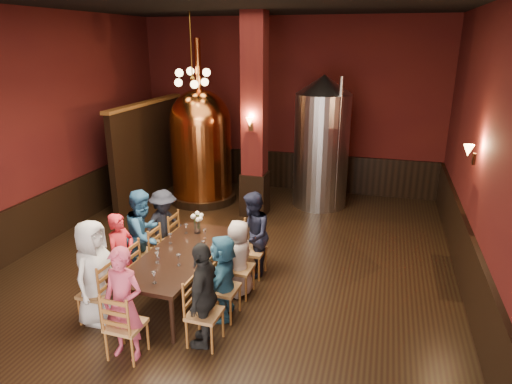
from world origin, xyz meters
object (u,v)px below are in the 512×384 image
(person_1, at_px, (122,257))
(copper_kettle, at_px, (201,145))
(person_0, at_px, (94,272))
(steel_vessel, at_px, (322,142))
(person_2, at_px, (144,235))
(rose_vase, at_px, (197,219))
(dining_table, at_px, (181,256))

(person_1, distance_m, copper_kettle, 4.77)
(person_0, xyz_separation_m, steel_vessel, (2.37, 5.83, 0.80))
(copper_kettle, bearing_deg, person_2, -81.55)
(person_2, xyz_separation_m, steel_vessel, (2.32, 4.50, 0.78))
(person_0, height_order, rose_vase, person_0)
(person_2, bearing_deg, dining_table, -112.30)
(dining_table, distance_m, person_0, 1.32)
(person_2, relative_size, rose_vase, 4.17)
(rose_vase, bearing_deg, dining_table, -86.20)
(person_0, height_order, person_2, person_2)
(steel_vessel, distance_m, rose_vase, 4.38)
(dining_table, bearing_deg, person_2, 158.78)
(dining_table, relative_size, person_1, 1.72)
(person_2, bearing_deg, person_0, 178.91)
(dining_table, bearing_deg, person_1, -158.78)
(person_1, bearing_deg, person_2, 8.03)
(steel_vessel, bearing_deg, dining_table, -106.94)
(person_2, distance_m, copper_kettle, 4.11)
(person_1, distance_m, person_2, 0.67)
(person_1, relative_size, rose_vase, 3.72)
(person_1, relative_size, person_2, 0.89)
(steel_vessel, height_order, rose_vase, steel_vessel)
(person_2, height_order, steel_vessel, steel_vessel)
(person_0, relative_size, person_1, 1.10)
(copper_kettle, relative_size, rose_vase, 10.36)
(dining_table, bearing_deg, steel_vessel, 75.34)
(person_0, bearing_deg, copper_kettle, 6.85)
(copper_kettle, xyz_separation_m, steel_vessel, (2.91, 0.48, 0.14))
(person_2, relative_size, copper_kettle, 0.40)
(rose_vase, bearing_deg, person_1, -126.45)
(steel_vessel, bearing_deg, person_0, -112.13)
(person_1, xyz_separation_m, rose_vase, (0.81, 1.10, 0.29))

